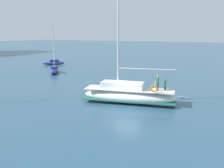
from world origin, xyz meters
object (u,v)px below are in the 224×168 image
seagull (182,97)px  moored_catamaran (54,63)px  moored_sloop_far (54,70)px  main_sailboat (128,94)px

seagull → moored_catamaran: bearing=63.7°
moored_catamaran → seagull: size_ratio=5.24×
moored_sloop_far → moored_catamaran: (9.28, 8.36, -0.08)m
main_sailboat → seagull: main_sailboat is taller
main_sailboat → seagull: (4.34, -4.60, -0.71)m
main_sailboat → moored_sloop_far: size_ratio=1.37×
moored_sloop_far → moored_catamaran: bearing=42.0°
moored_sloop_far → seagull: moored_sloop_far is taller
main_sailboat → moored_sloop_far: (11.33, 19.90, -0.30)m
moored_sloop_far → moored_catamaran: moored_sloop_far is taller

